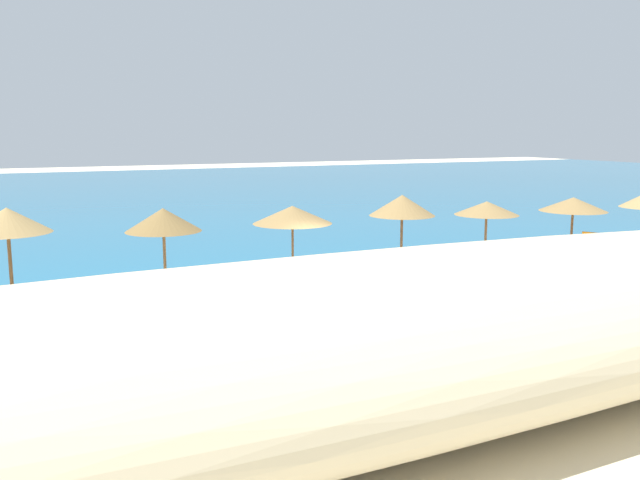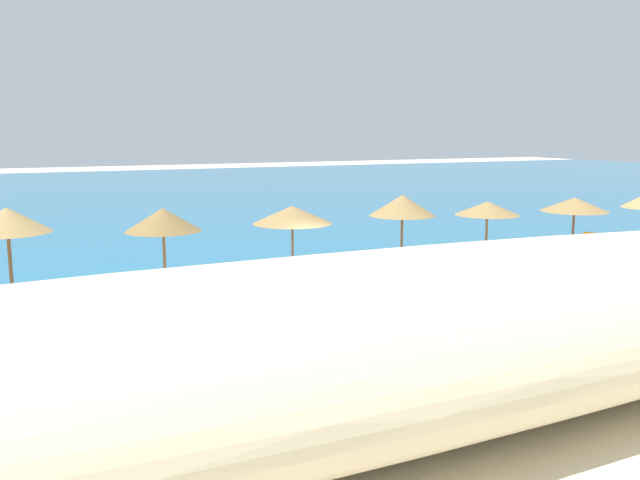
{
  "view_description": "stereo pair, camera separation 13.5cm",
  "coord_description": "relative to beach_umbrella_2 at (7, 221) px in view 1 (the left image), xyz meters",
  "views": [
    {
      "loc": [
        -8.64,
        -16.79,
        4.99
      ],
      "look_at": [
        0.55,
        2.45,
        1.49
      ],
      "focal_mm": 37.8,
      "sensor_mm": 36.0,
      "label": 1
    },
    {
      "loc": [
        -8.52,
        -16.85,
        4.99
      ],
      "look_at": [
        0.55,
        2.45,
        1.49
      ],
      "focal_mm": 37.8,
      "sensor_mm": 36.0,
      "label": 2
    }
  ],
  "objects": [
    {
      "name": "lounge_chair_0",
      "position": [
        4.63,
        -1.54,
        -2.23
      ],
      "size": [
        1.59,
        1.32,
        1.1
      ],
      "rotation": [
        0.0,
        0.0,
        1.0
      ],
      "color": "white",
      "rests_on": "ground_plane"
    },
    {
      "name": "beach_umbrella_7",
      "position": [
        19.95,
        0.09,
        -0.53
      ],
      "size": [
        2.57,
        2.57,
        2.41
      ],
      "color": "brown",
      "rests_on": "ground_plane"
    },
    {
      "name": "beach_umbrella_4",
      "position": [
        8.07,
        0.04,
        -0.29
      ],
      "size": [
        2.48,
        2.48,
        2.66
      ],
      "color": "brown",
      "rests_on": "ground_plane"
    },
    {
      "name": "beach_umbrella_3",
      "position": [
        4.03,
        -0.06,
        -0.21
      ],
      "size": [
        2.16,
        2.16,
        2.79
      ],
      "color": "brown",
      "rests_on": "ground_plane"
    },
    {
      "name": "beach_umbrella_2",
      "position": [
        0.0,
        0.0,
        0.0
      ],
      "size": [
        2.22,
        2.22,
        3.01
      ],
      "color": "brown",
      "rests_on": "ground_plane"
    },
    {
      "name": "sea_water",
      "position": [
        8.51,
        35.35,
        -2.66
      ],
      "size": [
        160.0,
        63.4,
        0.01
      ],
      "primitive_type": "cube",
      "color": "#1E6B93",
      "rests_on": "ground_plane"
    },
    {
      "name": "dune_ridge",
      "position": [
        4.66,
        -9.48,
        -1.23
      ],
      "size": [
        45.78,
        6.93,
        2.87
      ],
      "primitive_type": "ellipsoid",
      "rotation": [
        0.0,
        0.0,
        0.01
      ],
      "color": "beige",
      "rests_on": "ground_plane"
    },
    {
      "name": "lounge_chair_1",
      "position": [
        20.22,
        -0.47,
        -2.25
      ],
      "size": [
        1.55,
        1.19,
        1.05
      ],
      "rotation": [
        0.0,
        0.0,
        2.01
      ],
      "color": "orange",
      "rests_on": "ground_plane"
    },
    {
      "name": "beach_umbrella_6",
      "position": [
        15.79,
        0.16,
        -0.48
      ],
      "size": [
        2.32,
        2.32,
        2.43
      ],
      "color": "brown",
      "rests_on": "ground_plane"
    },
    {
      "name": "beach_umbrella_5",
      "position": [
        11.98,
        -0.14,
        -0.16
      ],
      "size": [
        2.2,
        2.2,
        2.85
      ],
      "color": "brown",
      "rests_on": "ground_plane"
    },
    {
      "name": "ground_plane",
      "position": [
        8.51,
        -2.33,
        -2.66
      ],
      "size": [
        160.0,
        160.0,
        0.0
      ],
      "primitive_type": "plane",
      "color": "beige"
    },
    {
      "name": "lounge_chair_3",
      "position": [
        16.03,
        -1.37,
        -2.23
      ],
      "size": [
        1.64,
        0.74,
        1.02
      ],
      "rotation": [
        0.0,
        0.0,
        1.62
      ],
      "color": "red",
      "rests_on": "ground_plane"
    }
  ]
}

